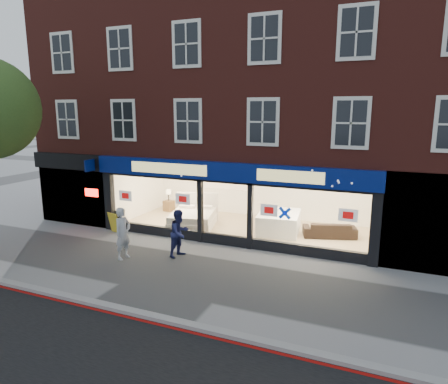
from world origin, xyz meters
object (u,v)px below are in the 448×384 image
Objects in this scene: display_bed at (193,218)px; sofa at (330,229)px; pedestrian_blue at (180,233)px; a_board at (116,222)px; pedestrian_grey at (123,233)px; mattress_stack at (279,222)px.

display_bed is 5.93m from sofa.
display_bed is 1.56× the size of pedestrian_blue.
pedestrian_grey is at bearing -32.48° from a_board.
pedestrian_blue is at bearing -4.89° from a_board.
sofa is 1.22× the size of pedestrian_blue.
a_board is at bearing 85.43° from pedestrian_blue.
display_bed is at bearing 49.00° from a_board.
display_bed is at bearing -10.00° from sofa.
pedestrian_grey is (-6.46, -5.07, 0.53)m from sofa.
pedestrian_grey is at bearing -131.48° from mattress_stack.
a_board is at bearing -160.47° from display_bed.
sofa is 6.26m from pedestrian_blue.
mattress_stack is at bearing -13.76° from sofa.
display_bed reaches higher than a_board.
pedestrian_grey is 1.08× the size of pedestrian_blue.
sofa is at bearing -42.00° from pedestrian_grey.
pedestrian_blue is at bearing -50.66° from pedestrian_grey.
pedestrian_grey reaches higher than mattress_stack.
a_board is 3.30m from pedestrian_grey.
mattress_stack is at bearing -5.13° from display_bed.
mattress_stack is 6.59m from pedestrian_grey.
a_board is at bearing -158.90° from mattress_stack.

